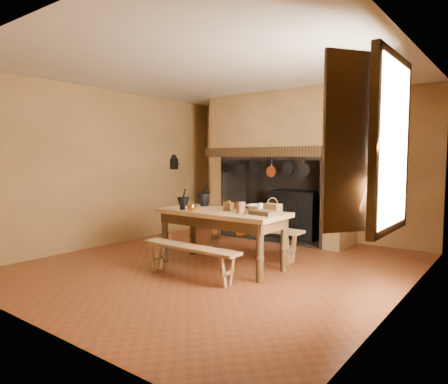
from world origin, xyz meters
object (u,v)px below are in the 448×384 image
at_px(iron_range, 294,214).
at_px(work_table, 222,219).
at_px(bench_front, 190,254).
at_px(wicker_basket, 272,208).
at_px(mixing_bowl, 259,208).
at_px(coffee_grinder, 228,206).

bearing_deg(iron_range, work_table, -87.32).
height_order(bench_front, wicker_basket, wicker_basket).
relative_size(bench_front, mixing_bowl, 4.43).
bearing_deg(mixing_bowl, coffee_grinder, -143.63).
distance_m(bench_front, mixing_bowl, 1.22).
bearing_deg(bench_front, wicker_basket, 52.58).
relative_size(iron_range, mixing_bowl, 4.70).
height_order(iron_range, wicker_basket, iron_range).
bearing_deg(iron_range, mixing_bowl, -75.96).
xyz_separation_m(iron_range, bench_front, (0.12, -3.19, -0.17)).
distance_m(coffee_grinder, wicker_basket, 0.65).
xyz_separation_m(mixing_bowl, wicker_basket, (0.27, -0.08, 0.03)).
bearing_deg(iron_range, coffee_grinder, -85.40).
relative_size(work_table, wicker_basket, 8.22).
height_order(iron_range, bench_front, iron_range).
xyz_separation_m(coffee_grinder, mixing_bowl, (0.35, 0.26, -0.03)).
bearing_deg(coffee_grinder, work_table, -159.41).
bearing_deg(wicker_basket, mixing_bowl, 165.55).
distance_m(iron_range, bench_front, 3.19).
distance_m(work_table, coffee_grinder, 0.22).
distance_m(iron_range, work_table, 2.50).
xyz_separation_m(bench_front, mixing_bowl, (0.43, 1.00, 0.54)).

